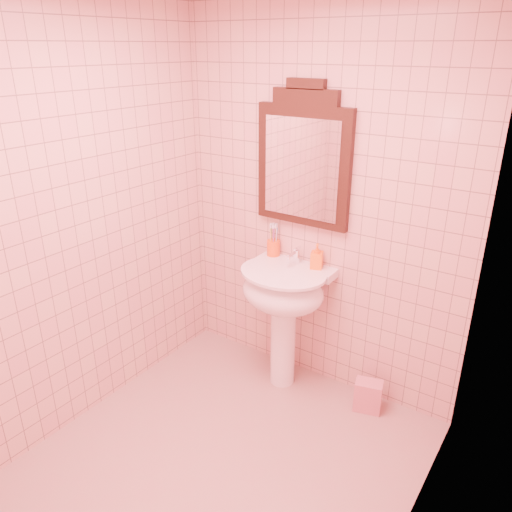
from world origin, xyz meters
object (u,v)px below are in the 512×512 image
Objects in this scene: pedestal_sink at (283,299)px; mirror at (303,160)px; soap_dispenser at (317,256)px; towel at (368,396)px; toothbrush_cup at (273,248)px.

mirror reaches higher than pedestal_sink.
mirror reaches higher than soap_dispenser.
mirror is 1.57m from towel.
toothbrush_cup is (-0.20, 0.18, 0.26)m from pedestal_sink.
mirror is 4.35× the size of toothbrush_cup.
toothbrush_cup is 0.98× the size of towel.
pedestal_sink is 0.96× the size of mirror.
pedestal_sink is 0.83m from towel.
towel is at bearing -8.05° from toothbrush_cup.
soap_dispenser is (0.15, 0.16, 0.28)m from pedestal_sink.
towel is (0.62, 0.07, -0.56)m from pedestal_sink.
towel is (0.62, -0.14, -1.44)m from mirror.
mirror is (0.00, 0.20, 0.89)m from pedestal_sink.
soap_dispenser is at bearing 168.82° from towel.
pedestal_sink is 5.16× the size of soap_dispenser.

